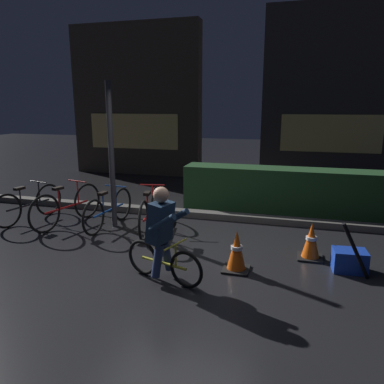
# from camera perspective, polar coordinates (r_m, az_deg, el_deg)

# --- Properties ---
(ground_plane) EXTENTS (40.00, 40.00, 0.00)m
(ground_plane) POSITION_cam_1_polar(r_m,az_deg,el_deg) (5.62, -3.67, -10.20)
(ground_plane) COLOR black
(sidewalk_curb) EXTENTS (12.00, 0.24, 0.12)m
(sidewalk_curb) POSITION_cam_1_polar(r_m,az_deg,el_deg) (7.59, 1.81, -3.43)
(sidewalk_curb) COLOR #56544F
(sidewalk_curb) RESTS_ON ground
(hedge_row) EXTENTS (4.80, 0.70, 0.93)m
(hedge_row) POSITION_cam_1_polar(r_m,az_deg,el_deg) (8.16, 15.76, 0.18)
(hedge_row) COLOR #214723
(hedge_row) RESTS_ON ground
(storefront_left) EXTENTS (4.24, 0.54, 4.70)m
(storefront_left) POSITION_cam_1_polar(r_m,az_deg,el_deg) (12.43, -8.52, 13.54)
(storefront_left) COLOR #42382D
(storefront_left) RESTS_ON ground
(storefront_right) EXTENTS (4.08, 0.54, 5.08)m
(storefront_right) POSITION_cam_1_polar(r_m,az_deg,el_deg) (12.10, 20.72, 13.78)
(storefront_right) COLOR #383330
(storefront_right) RESTS_ON ground
(street_post) EXTENTS (0.10, 0.10, 2.64)m
(street_post) POSITION_cam_1_polar(r_m,az_deg,el_deg) (6.92, -12.21, 5.35)
(street_post) COLOR #2D2D33
(street_post) RESTS_ON ground
(parked_bike_leftmost) EXTENTS (0.47, 1.60, 0.75)m
(parked_bike_leftmost) POSITION_cam_1_polar(r_m,az_deg,el_deg) (7.94, -23.66, -1.72)
(parked_bike_leftmost) COLOR black
(parked_bike_leftmost) RESTS_ON ground
(parked_bike_left_mid) EXTENTS (0.51, 1.72, 0.81)m
(parked_bike_left_mid) POSITION_cam_1_polar(r_m,az_deg,el_deg) (7.42, -18.52, -2.06)
(parked_bike_left_mid) COLOR black
(parked_bike_left_mid) RESTS_ON ground
(parked_bike_center_left) EXTENTS (0.46, 1.61, 0.74)m
(parked_bike_center_left) POSITION_cam_1_polar(r_m,az_deg,el_deg) (7.08, -12.59, -2.64)
(parked_bike_center_left) COLOR black
(parked_bike_center_left) RESTS_ON ground
(parked_bike_center_right) EXTENTS (0.46, 1.72, 0.80)m
(parked_bike_center_right) POSITION_cam_1_polar(r_m,az_deg,el_deg) (6.75, -6.46, -2.97)
(parked_bike_center_right) COLOR black
(parked_bike_center_right) RESTS_ON ground
(traffic_cone_near) EXTENTS (0.36, 0.36, 0.58)m
(traffic_cone_near) POSITION_cam_1_polar(r_m,az_deg,el_deg) (5.19, 6.82, -8.96)
(traffic_cone_near) COLOR black
(traffic_cone_near) RESTS_ON ground
(traffic_cone_far) EXTENTS (0.36, 0.36, 0.55)m
(traffic_cone_far) POSITION_cam_1_polar(r_m,az_deg,el_deg) (5.81, 17.73, -7.22)
(traffic_cone_far) COLOR black
(traffic_cone_far) RESTS_ON ground
(blue_crate) EXTENTS (0.46, 0.35, 0.30)m
(blue_crate) POSITION_cam_1_polar(r_m,az_deg,el_deg) (5.62, 22.90, -9.62)
(blue_crate) COLOR #193DB7
(blue_crate) RESTS_ON ground
(cyclist) EXTENTS (1.15, 0.63, 1.25)m
(cyclist) POSITION_cam_1_polar(r_m,az_deg,el_deg) (4.79, -4.51, -6.37)
(cyclist) COLOR black
(cyclist) RESTS_ON ground
(closed_umbrella) EXTENTS (0.43, 0.19, 0.78)m
(closed_umbrella) POSITION_cam_1_polar(r_m,az_deg,el_deg) (5.31, 23.72, -8.27)
(closed_umbrella) COLOR black
(closed_umbrella) RESTS_ON ground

